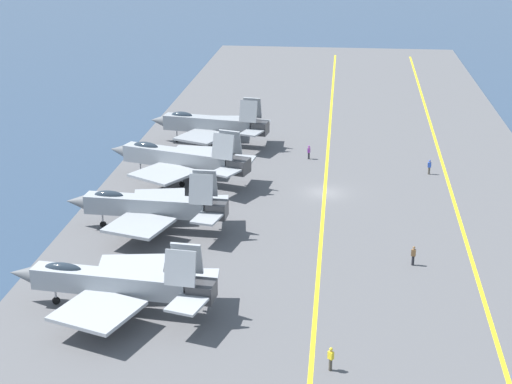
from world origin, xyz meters
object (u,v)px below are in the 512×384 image
at_px(parked_jet_second, 149,206).
at_px(crew_purple_vest, 309,152).
at_px(parked_jet_nearest, 114,283).
at_px(crew_brown_vest, 413,255).
at_px(parked_jet_fourth, 210,124).
at_px(crew_yellow_vest, 331,358).
at_px(crew_blue_vest, 429,166).
at_px(parked_jet_third, 179,158).

height_order(parked_jet_second, crew_purple_vest, parked_jet_second).
relative_size(parked_jet_nearest, crew_brown_vest, 9.35).
relative_size(parked_jet_fourth, crew_yellow_vest, 9.08).
xyz_separation_m(parked_jet_second, crew_brown_vest, (-5.14, -24.60, -1.51)).
xyz_separation_m(crew_blue_vest, crew_yellow_vest, (-42.05, 10.58, 0.01)).
distance_m(parked_jet_fourth, crew_purple_vest, 13.94).
xyz_separation_m(parked_jet_second, parked_jet_third, (13.95, -0.12, 0.30)).
bearing_deg(parked_jet_nearest, parked_jet_third, 1.89).
relative_size(crew_blue_vest, crew_purple_vest, 1.01).
distance_m(crew_blue_vest, crew_purple_vest, 14.78).
height_order(parked_jet_second, crew_brown_vest, parked_jet_second).
distance_m(parked_jet_second, parked_jet_fourth, 28.69).
xyz_separation_m(parked_jet_nearest, parked_jet_fourth, (44.46, -0.10, 0.36)).
bearing_deg(parked_jet_nearest, parked_jet_second, 3.99).
height_order(crew_blue_vest, crew_purple_vest, crew_blue_vest).
height_order(parked_jet_nearest, crew_yellow_vest, parked_jet_nearest).
distance_m(parked_jet_third, crew_brown_vest, 31.10).
height_order(parked_jet_fourth, crew_yellow_vest, parked_jet_fourth).
bearing_deg(parked_jet_third, crew_brown_vest, -127.95).
bearing_deg(crew_blue_vest, parked_jet_nearest, 142.49).
height_order(crew_yellow_vest, crew_purple_vest, crew_yellow_vest).
height_order(parked_jet_third, crew_brown_vest, parked_jet_third).
distance_m(parked_jet_second, crew_blue_vest, 34.58).
bearing_deg(parked_jet_second, parked_jet_fourth, -2.41).
bearing_deg(crew_yellow_vest, parked_jet_third, 25.96).
bearing_deg(crew_purple_vest, crew_yellow_vest, -175.59).
bearing_deg(parked_jet_nearest, crew_purple_vest, -18.25).
xyz_separation_m(crew_blue_vest, crew_brown_vest, (-24.85, 3.77, 0.03)).
height_order(parked_jet_fourth, crew_blue_vest, parked_jet_fourth).
bearing_deg(crew_blue_vest, crew_brown_vest, 171.38).
bearing_deg(crew_blue_vest, parked_jet_fourth, 71.77).
xyz_separation_m(parked_jet_fourth, crew_brown_vest, (-33.80, -23.39, -1.73)).
xyz_separation_m(parked_jet_nearest, crew_blue_vest, (35.51, -27.27, -1.40)).
distance_m(parked_jet_nearest, crew_brown_vest, 25.84).
bearing_deg(parked_jet_third, crew_purple_vest, -54.59).
relative_size(parked_jet_fourth, crew_blue_vest, 9.20).
distance_m(parked_jet_third, crew_yellow_vest, 40.40).
relative_size(parked_jet_nearest, parked_jet_fourth, 1.05).
bearing_deg(parked_jet_fourth, crew_brown_vest, -145.31).
bearing_deg(crew_purple_vest, crew_brown_vest, -160.37).
relative_size(crew_blue_vest, crew_yellow_vest, 0.99).
relative_size(parked_jet_second, crew_brown_vest, 8.91).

